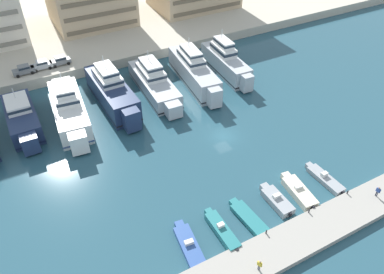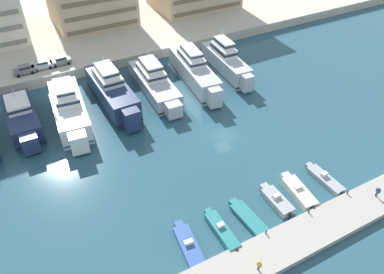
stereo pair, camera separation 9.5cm
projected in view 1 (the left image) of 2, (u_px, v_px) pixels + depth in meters
name	position (u px, v px, depth m)	size (l,w,h in m)	color
ground_plane	(224.00, 136.00, 61.99)	(400.00, 400.00, 0.00)	#285160
quay_promenade	(102.00, 5.00, 105.24)	(180.00, 70.00, 2.11)	beige
pier_dock	(316.00, 230.00, 46.99)	(120.00, 5.09, 0.84)	#A8A399
yacht_navy_left	(22.00, 118.00, 62.51)	(4.71, 15.95, 6.59)	navy
yacht_white_mid_left	(69.00, 109.00, 63.75)	(6.50, 19.48, 8.21)	white
yacht_navy_center_left	(112.00, 92.00, 67.44)	(5.22, 19.43, 8.74)	navy
yacht_silver_center	(154.00, 82.00, 71.22)	(5.67, 19.78, 7.52)	silver
yacht_silver_center_right	(194.00, 71.00, 73.39)	(5.86, 20.21, 8.48)	silver
yacht_silver_mid_right	(226.00, 62.00, 76.52)	(4.60, 17.64, 8.60)	silver
motorboat_blue_far_left	(190.00, 247.00, 45.10)	(2.76, 7.93, 1.18)	#33569E
motorboat_teal_left	(222.00, 230.00, 46.79)	(1.64, 7.20, 1.47)	teal
motorboat_teal_mid_left	(249.00, 219.00, 48.40)	(2.42, 7.28, 0.80)	teal
motorboat_grey_center_left	(277.00, 200.00, 50.57)	(2.07, 6.13, 1.51)	#9EA3A8
motorboat_cream_center	(298.00, 191.00, 51.79)	(2.78, 7.09, 1.47)	beige
motorboat_grey_center_right	(325.00, 179.00, 53.89)	(1.96, 7.02, 1.34)	#9EA3A8
car_grey_far_left	(24.00, 70.00, 72.88)	(4.14, 2.01, 1.80)	slate
car_silver_left	(42.00, 65.00, 74.42)	(4.12, 1.97, 1.80)	#B7BCC1
car_grey_mid_left	(60.00, 60.00, 75.80)	(4.15, 2.01, 1.80)	slate
pedestrian_near_edge	(378.00, 191.00, 50.15)	(0.30, 0.63, 1.66)	#282D3D
pedestrian_mid_deck	(260.00, 265.00, 41.67)	(0.38, 0.60, 1.65)	#4C515B
bollard_west	(266.00, 232.00, 45.86)	(0.20, 0.20, 0.61)	#2D2D33
bollard_west_mid	(309.00, 211.00, 48.37)	(0.20, 0.20, 0.61)	#2D2D33
bollard_east_mid	(348.00, 192.00, 50.87)	(0.20, 0.20, 0.61)	#2D2D33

